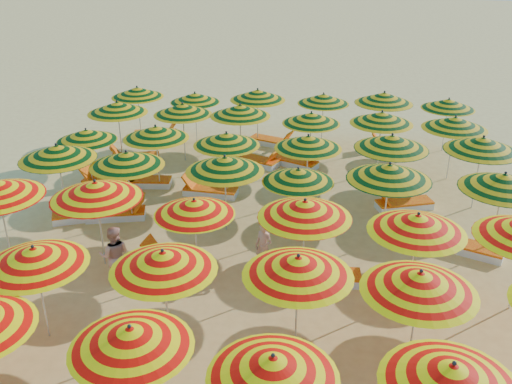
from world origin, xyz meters
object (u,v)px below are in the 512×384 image
umbrella_13 (34,257)px  lounger_16 (257,161)px  umbrella_34 (392,142)px  umbrella_39 (311,118)px  umbrella_25 (127,159)px  lounger_20 (393,146)px  lounger_14 (403,204)px  beachgoer_b (115,255)px  umbrella_24 (57,152)px  lounger_12 (144,181)px  umbrella_16 (420,282)px  lounger_13 (209,191)px  umbrella_10 (452,376)px  lounger_17 (296,162)px  umbrella_36 (117,107)px  umbrella_22 (417,223)px  beachgoer_a (264,247)px  umbrella_42 (137,92)px  lounger_19 (272,141)px  umbrella_38 (240,111)px  umbrella_46 (384,98)px  umbrella_29 (504,182)px  umbrella_9 (273,367)px  umbrella_28 (389,172)px  umbrella_32 (226,139)px  lounger_8 (84,214)px  umbrella_15 (298,266)px  umbrella_47 (448,104)px  umbrella_35 (483,144)px  umbrella_21 (305,209)px  lounger_18 (157,134)px  umbrella_30 (86,135)px  umbrella_27 (298,176)px  lounger_6 (176,261)px  lounger_7 (323,276)px  umbrella_40 (382,118)px  lounger_10 (468,247)px  umbrella_43 (195,98)px  umbrella_33 (308,142)px  umbrella_31 (156,132)px  umbrella_20 (194,207)px  umbrella_19 (96,190)px  umbrella_45 (323,99)px

umbrella_13 → lounger_16: bearing=73.6°
umbrella_34 → umbrella_39: (-2.51, 2.55, -0.19)m
umbrella_25 → lounger_20: umbrella_25 is taller
lounger_14 → beachgoer_b: 8.80m
umbrella_24 → lounger_12: size_ratio=1.51×
umbrella_16 → lounger_13: (-5.56, 7.18, -1.85)m
umbrella_10 → lounger_17: umbrella_10 is taller
umbrella_36 → lounger_12: umbrella_36 is taller
umbrella_22 → beachgoer_a: size_ratio=2.13×
lounger_12 → lounger_13: same height
umbrella_42 → lounger_19: 5.66m
umbrella_38 → lounger_13: umbrella_38 is taller
umbrella_46 → lounger_14: umbrella_46 is taller
umbrella_29 → umbrella_9: bearing=-124.4°
umbrella_28 → umbrella_32: (-4.73, 2.27, -0.15)m
umbrella_25 → lounger_8: 2.32m
umbrella_15 → umbrella_47: umbrella_15 is taller
umbrella_42 → lounger_17: (6.46, -2.05, -1.76)m
umbrella_35 → umbrella_10: bearing=-103.8°
umbrella_21 → umbrella_22: size_ratio=0.92×
beachgoer_b → beachgoer_a: 3.59m
umbrella_29 → umbrella_34: 3.60m
lounger_18 → beachgoer_a: beachgoer_a is taller
lounger_20 → lounger_17: bearing=31.1°
umbrella_30 → umbrella_34: bearing=0.1°
umbrella_25 → umbrella_27: 4.80m
umbrella_10 → umbrella_30: (-9.73, 9.58, -0.17)m
umbrella_27 → lounger_6: size_ratio=1.41×
umbrella_15 → beachgoer_a: bearing=109.8°
umbrella_21 → umbrella_39: 7.26m
lounger_7 → umbrella_40: bearing=-106.9°
umbrella_15 → lounger_10: umbrella_15 is taller
umbrella_27 → umbrella_46: umbrella_46 is taller
umbrella_34 → lounger_10: size_ratio=1.28×
umbrella_42 → lounger_20: (10.03, 0.11, -1.76)m
umbrella_24 → umbrella_27: (6.84, -0.16, -0.22)m
umbrella_28 → umbrella_36: (-9.17, 4.77, -0.08)m
umbrella_43 → lounger_13: (1.58, -4.82, -1.65)m
umbrella_33 → lounger_20: bearing=58.2°
umbrella_31 → lounger_17: bearing=31.3°
umbrella_20 → umbrella_19: bearing=179.1°
umbrella_25 → lounger_19: (3.27, 6.93, -1.81)m
umbrella_24 → umbrella_28: bearing=-1.1°
umbrella_22 → umbrella_33: 5.68m
umbrella_27 → umbrella_42: umbrella_42 is taller
umbrella_29 → umbrella_43: bearing=143.4°
umbrella_45 → umbrella_15: bearing=-90.1°
umbrella_13 → umbrella_31: bearing=89.2°
umbrella_16 → lounger_6: size_ratio=1.35×
umbrella_9 → umbrella_10: (2.59, 0.12, 0.07)m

